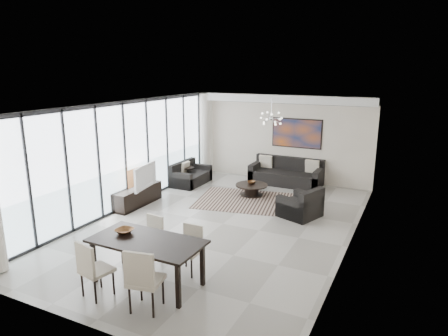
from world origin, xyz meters
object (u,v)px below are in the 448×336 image
Objects in this scene: coffee_table at (251,189)px; sofa_main at (286,175)px; dining_table at (147,244)px; tv_console at (137,196)px; television at (142,176)px.

coffee_table is 1.74m from sofa_main.
dining_table is at bearing -92.12° from sofa_main.
tv_console is 1.47× the size of television.
tv_console is at bearing 130.64° from dining_table.
coffee_table is 0.85× the size of television.
sofa_main is 2.05× the size of television.
television is at bearing -136.85° from coffee_table.
tv_console is at bearing -128.41° from sofa_main.
television is 0.57× the size of dining_table.
coffee_table is 3.30m from television.
dining_table is at bearing -49.36° from tv_console.
coffee_table is at bearing 41.64° from tv_console.
dining_table is (2.82, -3.28, 0.49)m from tv_console.
sofa_main is 4.88m from television.
sofa_main reaches higher than dining_table.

